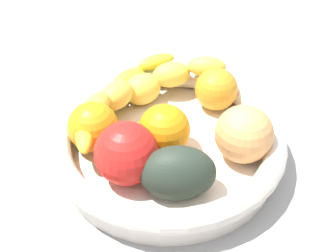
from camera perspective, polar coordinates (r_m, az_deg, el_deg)
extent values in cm
cube|color=#969696|center=(57.64, 0.00, -5.19)|extent=(120.00, 120.00, 3.00)
cylinder|color=silver|center=(55.79, 0.00, -3.27)|extent=(27.39, 27.39, 2.30)
torus|color=silver|center=(54.10, 0.00, -1.32)|extent=(29.31, 29.31, 2.74)
ellipsoid|color=yellow|center=(63.91, -1.55, 8.43)|extent=(5.12, 6.01, 2.14)
ellipsoid|color=yellow|center=(62.17, -5.14, 6.17)|extent=(4.37, 6.39, 2.72)
ellipsoid|color=yellow|center=(59.83, -7.99, 3.20)|extent=(3.33, 5.86, 3.29)
ellipsoid|color=yellow|center=(55.82, -10.06, 1.18)|extent=(4.31, 6.38, 2.72)
ellipsoid|color=yellow|center=(51.52, -10.90, -1.31)|extent=(5.08, 6.03, 2.14)
ellipsoid|color=yellow|center=(61.62, 4.67, 7.89)|extent=(6.10, 4.70, 2.85)
ellipsoid|color=yellow|center=(61.64, 0.47, 6.77)|extent=(6.46, 6.30, 3.61)
ellipsoid|color=yellow|center=(60.81, -3.39, 4.87)|extent=(6.50, 6.89, 4.38)
ellipsoid|color=yellow|center=(57.89, -6.79, 4.01)|extent=(4.58, 6.02, 3.61)
ellipsoid|color=yellow|center=(54.32, -9.42, 2.50)|extent=(3.56, 5.76, 2.85)
sphere|color=orange|center=(59.75, 6.36, 4.83)|extent=(5.85, 5.85, 5.85)
sphere|color=orange|center=(53.48, -9.81, -0.12)|extent=(6.27, 6.27, 6.27)
sphere|color=orange|center=(52.33, -0.92, -0.41)|extent=(6.36, 6.36, 6.36)
ellipsoid|color=#29352A|center=(47.55, 1.27, -6.21)|extent=(10.10, 8.85, 6.54)
sphere|color=#F2A65F|center=(51.90, 9.94, -1.06)|extent=(7.00, 7.00, 7.00)
sphere|color=red|center=(48.69, -5.48, -3.58)|extent=(7.31, 7.31, 7.31)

